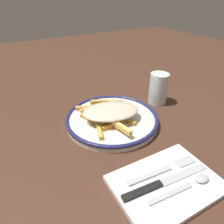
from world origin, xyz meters
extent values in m
plane|color=#462B1E|center=(0.00, 0.00, 0.00)|extent=(2.60, 2.60, 0.00)
cylinder|color=silver|center=(0.00, 0.00, 0.01)|extent=(0.28, 0.28, 0.02)
torus|color=navy|center=(0.00, 0.00, 0.02)|extent=(0.29, 0.29, 0.01)
cube|color=gold|center=(-0.02, -0.07, 0.02)|extent=(0.06, 0.04, 0.01)
cube|color=gold|center=(-0.08, -0.02, 0.02)|extent=(0.03, 0.09, 0.01)
cube|color=gold|center=(-0.01, -0.01, 0.03)|extent=(0.07, 0.06, 0.01)
cube|color=gold|center=(-0.04, 0.02, 0.02)|extent=(0.06, 0.04, 0.01)
cube|color=gold|center=(0.00, 0.01, 0.03)|extent=(0.06, 0.08, 0.01)
cube|color=#DEB153|center=(-0.05, 0.03, 0.02)|extent=(0.07, 0.05, 0.01)
cube|color=gold|center=(0.05, -0.07, 0.02)|extent=(0.07, 0.03, 0.01)
cube|color=gold|center=(0.03, -0.02, 0.02)|extent=(0.08, 0.02, 0.01)
cube|color=gold|center=(-0.06, 0.02, 0.02)|extent=(0.06, 0.05, 0.01)
cube|color=gold|center=(0.05, -0.02, 0.04)|extent=(0.06, 0.02, 0.01)
cube|color=gold|center=(-0.08, -0.04, 0.02)|extent=(0.05, 0.09, 0.01)
cube|color=#DF8C43|center=(-0.08, -0.01, 0.02)|extent=(0.06, 0.03, 0.01)
cube|color=#F3C764|center=(0.07, -0.02, 0.04)|extent=(0.09, 0.03, 0.01)
cube|color=#E7B364|center=(-0.01, -0.05, 0.02)|extent=(0.03, 0.07, 0.01)
cube|color=gold|center=(0.04, 0.02, 0.02)|extent=(0.07, 0.04, 0.01)
cube|color=orange|center=(0.04, -0.02, 0.02)|extent=(0.01, 0.07, 0.01)
cube|color=gold|center=(-0.05, -0.03, 0.02)|extent=(0.06, 0.03, 0.01)
cube|color=gold|center=(-0.07, 0.00, 0.04)|extent=(0.04, 0.07, 0.01)
cube|color=gold|center=(-0.07, 0.03, 0.02)|extent=(0.07, 0.08, 0.01)
cube|color=#E0B857|center=(0.02, -0.02, 0.02)|extent=(0.03, 0.08, 0.01)
cube|color=#E4B464|center=(-0.08, -0.04, 0.02)|extent=(0.01, 0.06, 0.01)
cube|color=gold|center=(-0.02, -0.02, 0.03)|extent=(0.06, 0.08, 0.01)
cube|color=#CE8D40|center=(-0.07, 0.05, 0.02)|extent=(0.02, 0.06, 0.01)
ellipsoid|color=beige|center=(0.01, -0.01, 0.05)|extent=(0.15, 0.19, 0.02)
cube|color=#1F5A25|center=(-0.01, -0.03, 0.05)|extent=(0.00, 0.00, 0.00)
cube|color=#35751C|center=(0.00, 0.00, 0.05)|extent=(0.00, 0.00, 0.00)
cube|color=#237132|center=(-0.03, 0.03, 0.05)|extent=(0.00, 0.00, 0.00)
cube|color=#28611A|center=(0.02, 0.02, 0.05)|extent=(0.00, 0.00, 0.00)
cube|color=#2B691A|center=(0.01, 0.00, 0.05)|extent=(0.00, 0.00, 0.00)
cube|color=#37591F|center=(0.02, -0.02, 0.05)|extent=(0.00, 0.00, 0.00)
cube|color=#21641B|center=(0.02, -0.02, 0.05)|extent=(0.00, 0.00, 0.00)
cube|color=#296528|center=(-0.06, -0.01, 0.05)|extent=(0.00, 0.00, 0.00)
cube|color=white|center=(0.27, -0.02, 0.01)|extent=(0.16, 0.22, 0.01)
cube|color=silver|center=(0.24, -0.04, 0.01)|extent=(0.02, 0.11, 0.01)
cube|color=silver|center=(0.24, 0.06, 0.01)|extent=(0.03, 0.05, 0.00)
cube|color=black|center=(0.26, -0.08, 0.02)|extent=(0.02, 0.09, 0.01)
cube|color=silver|center=(0.27, 0.03, 0.01)|extent=(0.03, 0.12, 0.00)
cube|color=silver|center=(0.29, -0.03, 0.01)|extent=(0.02, 0.10, 0.00)
ellipsoid|color=silver|center=(0.30, 0.05, 0.02)|extent=(0.02, 0.03, 0.01)
cylinder|color=silver|center=(-0.03, 0.21, 0.05)|extent=(0.07, 0.07, 0.11)
camera|label=1|loc=(0.46, -0.26, 0.36)|focal=32.99mm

